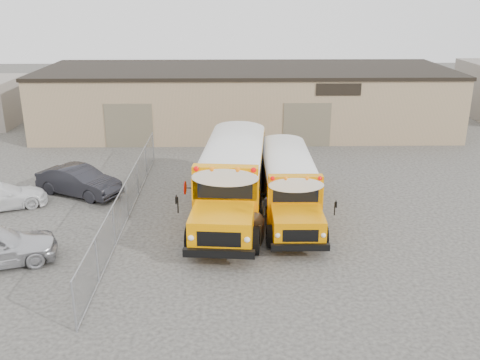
{
  "coord_description": "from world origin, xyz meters",
  "views": [
    {
      "loc": [
        -1.17,
        -20.2,
        10.03
      ],
      "look_at": [
        -0.74,
        3.63,
        1.6
      ],
      "focal_mm": 40.0,
      "sensor_mm": 36.0,
      "label": 1
    }
  ],
  "objects_px": {
    "school_bus_left": "(242,135)",
    "tarp_bundle": "(252,226)",
    "car_dark": "(79,181)",
    "car_white": "(0,196)",
    "school_bus_right": "(279,146)"
  },
  "relations": [
    {
      "from": "school_bus_right",
      "to": "car_dark",
      "type": "bearing_deg",
      "value": -162.02
    },
    {
      "from": "school_bus_left",
      "to": "school_bus_right",
      "type": "height_order",
      "value": "school_bus_left"
    },
    {
      "from": "tarp_bundle",
      "to": "car_dark",
      "type": "distance_m",
      "value": 10.43
    },
    {
      "from": "school_bus_left",
      "to": "car_white",
      "type": "xyz_separation_m",
      "value": [
        -11.91,
        -6.56,
        -1.29
      ]
    },
    {
      "from": "school_bus_left",
      "to": "tarp_bundle",
      "type": "relative_size",
      "value": 8.31
    },
    {
      "from": "school_bus_left",
      "to": "car_dark",
      "type": "relative_size",
      "value": 2.51
    },
    {
      "from": "school_bus_left",
      "to": "tarp_bundle",
      "type": "xyz_separation_m",
      "value": [
        0.21,
        -10.43,
        -1.21
      ]
    },
    {
      "from": "tarp_bundle",
      "to": "car_white",
      "type": "height_order",
      "value": "tarp_bundle"
    },
    {
      "from": "school_bus_left",
      "to": "car_dark",
      "type": "distance_m",
      "value": 9.87
    },
    {
      "from": "school_bus_left",
      "to": "car_white",
      "type": "distance_m",
      "value": 13.66
    },
    {
      "from": "school_bus_left",
      "to": "school_bus_right",
      "type": "xyz_separation_m",
      "value": [
        2.13,
        -1.32,
        -0.3
      ]
    },
    {
      "from": "car_white",
      "to": "car_dark",
      "type": "bearing_deg",
      "value": -84.89
    },
    {
      "from": "tarp_bundle",
      "to": "school_bus_left",
      "type": "bearing_deg",
      "value": 91.15
    },
    {
      "from": "school_bus_right",
      "to": "car_white",
      "type": "height_order",
      "value": "school_bus_right"
    },
    {
      "from": "school_bus_right",
      "to": "car_dark",
      "type": "xyz_separation_m",
      "value": [
        -10.68,
        -3.47,
        -0.86
      ]
    }
  ]
}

